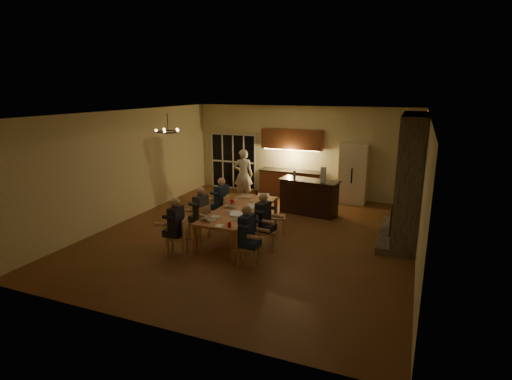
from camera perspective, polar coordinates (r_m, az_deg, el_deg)
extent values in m
plane|color=brown|center=(10.68, -0.23, -6.46)|extent=(9.00, 9.00, 0.00)
cube|color=beige|center=(14.44, 6.60, 5.51)|extent=(8.00, 0.04, 3.20)
cube|color=beige|center=(12.29, -17.90, 3.37)|extent=(0.04, 9.00, 3.20)
cube|color=beige|center=(9.50, 22.82, -0.14)|extent=(0.04, 9.00, 3.20)
cube|color=white|center=(10.00, -0.25, 11.06)|extent=(8.00, 9.00, 0.04)
cube|color=black|center=(15.41, -3.25, 4.07)|extent=(1.86, 0.08, 2.10)
cube|color=#766A5D|center=(10.67, 21.09, 1.51)|extent=(0.58, 2.50, 3.20)
cube|color=beige|center=(13.81, 13.73, 2.26)|extent=(0.90, 0.68, 2.00)
cube|color=#BD764B|center=(10.49, -2.34, -4.68)|extent=(1.10, 3.03, 0.75)
cube|color=black|center=(12.40, 7.57, -0.99)|extent=(1.89, 0.93, 1.08)
imported|color=silver|center=(13.77, -1.82, 2.19)|extent=(0.76, 0.63, 1.79)
torus|color=black|center=(10.18, -12.46, 8.13)|extent=(0.60, 0.60, 0.03)
cylinder|color=white|center=(9.95, -4.15, -3.19)|extent=(0.09, 0.09, 0.10)
cylinder|color=white|center=(10.80, -0.72, -1.74)|extent=(0.08, 0.08, 0.10)
cylinder|color=white|center=(11.22, -2.56, -1.14)|extent=(0.08, 0.08, 0.10)
cylinder|color=red|center=(9.03, -3.84, -4.98)|extent=(0.08, 0.08, 0.12)
cylinder|color=red|center=(10.81, -3.43, -1.69)|extent=(0.09, 0.09, 0.12)
cylinder|color=red|center=(11.46, 1.28, -0.75)|extent=(0.09, 0.09, 0.12)
cylinder|color=#B2B2B7|center=(9.78, -3.44, -3.44)|extent=(0.07, 0.07, 0.12)
cylinder|color=#3F0F0C|center=(11.69, 0.07, -0.44)|extent=(0.06, 0.06, 0.12)
cylinder|color=#B2B2B7|center=(10.53, 0.36, -2.12)|extent=(0.06, 0.06, 0.12)
cylinder|color=white|center=(9.77, -1.67, -3.74)|extent=(0.26, 0.26, 0.02)
cylinder|color=white|center=(9.76, -5.76, -3.83)|extent=(0.24, 0.24, 0.02)
cylinder|color=white|center=(10.81, 1.30, -1.96)|extent=(0.27, 0.27, 0.02)
cube|color=white|center=(9.14, -5.27, -5.13)|extent=(0.17, 0.22, 0.01)
cylinder|color=#99999E|center=(12.45, 5.51, 2.25)|extent=(0.09, 0.09, 0.24)
cube|color=silver|center=(11.99, 9.58, 2.16)|extent=(0.15, 0.15, 0.45)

